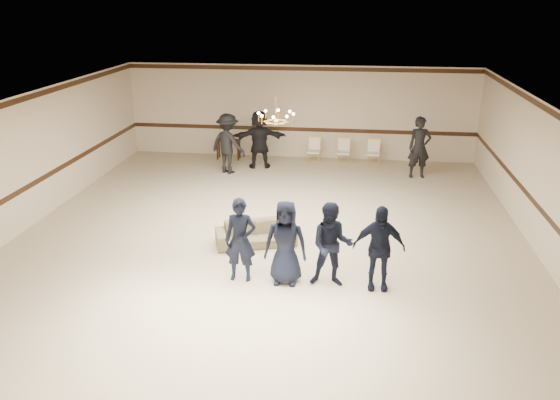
{
  "coord_description": "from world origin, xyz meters",
  "views": [
    {
      "loc": [
        1.83,
        -12.06,
        5.41
      ],
      "look_at": [
        0.3,
        -0.5,
        1.11
      ],
      "focal_mm": 35.8,
      "sensor_mm": 36.0,
      "label": 1
    }
  ],
  "objects_px": {
    "chandelier": "(276,108)",
    "adult_left": "(228,144)",
    "boy_a": "(240,240)",
    "banquet_chair_mid": "(344,152)",
    "adult_mid": "(259,139)",
    "boy_c": "(332,245)",
    "banquet_chair_left": "(314,151)",
    "settee": "(256,234)",
    "boy_d": "(379,248)",
    "adult_right": "(419,147)",
    "banquet_chair_right": "(374,153)",
    "boy_b": "(286,243)",
    "console_table": "(229,149)"
  },
  "relations": [
    {
      "from": "adult_mid",
      "to": "banquet_chair_right",
      "type": "distance_m",
      "value": 3.85
    },
    {
      "from": "boy_b",
      "to": "adult_left",
      "type": "bearing_deg",
      "value": 111.21
    },
    {
      "from": "boy_d",
      "to": "banquet_chair_left",
      "type": "xyz_separation_m",
      "value": [
        -1.86,
        8.4,
        -0.42
      ]
    },
    {
      "from": "settee",
      "to": "adult_right",
      "type": "bearing_deg",
      "value": 35.11
    },
    {
      "from": "console_table",
      "to": "boy_d",
      "type": "bearing_deg",
      "value": -59.61
    },
    {
      "from": "boy_c",
      "to": "console_table",
      "type": "height_order",
      "value": "boy_c"
    },
    {
      "from": "adult_left",
      "to": "console_table",
      "type": "relative_size",
      "value": 2.33
    },
    {
      "from": "adult_right",
      "to": "banquet_chair_left",
      "type": "relative_size",
      "value": 2.2
    },
    {
      "from": "boy_b",
      "to": "boy_a",
      "type": "bearing_deg",
      "value": -179.87
    },
    {
      "from": "boy_b",
      "to": "boy_c",
      "type": "bearing_deg",
      "value": 0.13
    },
    {
      "from": "adult_left",
      "to": "adult_right",
      "type": "relative_size",
      "value": 1.0
    },
    {
      "from": "adult_mid",
      "to": "banquet_chair_mid",
      "type": "xyz_separation_m",
      "value": [
        2.75,
        0.66,
        -0.52
      ]
    },
    {
      "from": "chandelier",
      "to": "boy_a",
      "type": "bearing_deg",
      "value": -94.85
    },
    {
      "from": "console_table",
      "to": "adult_right",
      "type": "bearing_deg",
      "value": -10.29
    },
    {
      "from": "banquet_chair_left",
      "to": "boy_c",
      "type": "bearing_deg",
      "value": -80.5
    },
    {
      "from": "boy_a",
      "to": "banquet_chair_right",
      "type": "distance_m",
      "value": 8.88
    },
    {
      "from": "chandelier",
      "to": "banquet_chair_left",
      "type": "height_order",
      "value": "chandelier"
    },
    {
      "from": "settee",
      "to": "banquet_chair_mid",
      "type": "distance_m",
      "value": 6.96
    },
    {
      "from": "boy_b",
      "to": "banquet_chair_mid",
      "type": "distance_m",
      "value": 8.46
    },
    {
      "from": "chandelier",
      "to": "banquet_chair_mid",
      "type": "distance_m",
      "value": 5.97
    },
    {
      "from": "settee",
      "to": "adult_mid",
      "type": "distance_m",
      "value": 6.17
    },
    {
      "from": "settee",
      "to": "boy_c",
      "type": "bearing_deg",
      "value": -61.72
    },
    {
      "from": "boy_d",
      "to": "adult_mid",
      "type": "relative_size",
      "value": 0.89
    },
    {
      "from": "adult_left",
      "to": "console_table",
      "type": "height_order",
      "value": "adult_left"
    },
    {
      "from": "boy_a",
      "to": "adult_right",
      "type": "xyz_separation_m",
      "value": [
        4.18,
        7.34,
        0.1
      ]
    },
    {
      "from": "boy_d",
      "to": "banquet_chair_right",
      "type": "height_order",
      "value": "boy_d"
    },
    {
      "from": "boy_a",
      "to": "banquet_chair_mid",
      "type": "relative_size",
      "value": 1.96
    },
    {
      "from": "boy_d",
      "to": "console_table",
      "type": "height_order",
      "value": "boy_d"
    },
    {
      "from": "boy_a",
      "to": "adult_left",
      "type": "distance_m",
      "value": 7.28
    },
    {
      "from": "boy_c",
      "to": "adult_left",
      "type": "bearing_deg",
      "value": 116.68
    },
    {
      "from": "adult_mid",
      "to": "banquet_chair_left",
      "type": "distance_m",
      "value": 1.95
    },
    {
      "from": "boy_c",
      "to": "adult_right",
      "type": "relative_size",
      "value": 0.89
    },
    {
      "from": "banquet_chair_mid",
      "to": "console_table",
      "type": "height_order",
      "value": "banquet_chair_mid"
    },
    {
      "from": "chandelier",
      "to": "banquet_chair_left",
      "type": "distance_m",
      "value": 5.78
    },
    {
      "from": "chandelier",
      "to": "adult_left",
      "type": "height_order",
      "value": "chandelier"
    },
    {
      "from": "boy_a",
      "to": "banquet_chair_left",
      "type": "height_order",
      "value": "boy_a"
    },
    {
      "from": "chandelier",
      "to": "boy_c",
      "type": "xyz_separation_m",
      "value": [
        1.53,
        -3.19,
        -2.02
      ]
    },
    {
      "from": "boy_a",
      "to": "banquet_chair_left",
      "type": "bearing_deg",
      "value": 83.2
    },
    {
      "from": "boy_c",
      "to": "banquet_chair_left",
      "type": "bearing_deg",
      "value": 96.03
    },
    {
      "from": "boy_d",
      "to": "banquet_chair_left",
      "type": "height_order",
      "value": "boy_d"
    },
    {
      "from": "boy_c",
      "to": "banquet_chair_mid",
      "type": "distance_m",
      "value": 8.41
    },
    {
      "from": "boy_d",
      "to": "banquet_chair_left",
      "type": "distance_m",
      "value": 8.62
    },
    {
      "from": "chandelier",
      "to": "boy_b",
      "type": "xyz_separation_m",
      "value": [
        0.63,
        -3.19,
        -2.02
      ]
    },
    {
      "from": "boy_d",
      "to": "adult_right",
      "type": "bearing_deg",
      "value": 76.71
    },
    {
      "from": "boy_d",
      "to": "banquet_chair_right",
      "type": "relative_size",
      "value": 1.96
    },
    {
      "from": "banquet_chair_mid",
      "to": "console_table",
      "type": "distance_m",
      "value": 4.01
    },
    {
      "from": "banquet_chair_left",
      "to": "console_table",
      "type": "distance_m",
      "value": 3.01
    },
    {
      "from": "boy_c",
      "to": "boy_b",
      "type": "bearing_deg",
      "value": 179.5
    },
    {
      "from": "banquet_chair_mid",
      "to": "adult_right",
      "type": "bearing_deg",
      "value": -20.18
    },
    {
      "from": "boy_d",
      "to": "console_table",
      "type": "xyz_separation_m",
      "value": [
        -4.86,
        8.6,
        -0.51
      ]
    }
  ]
}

